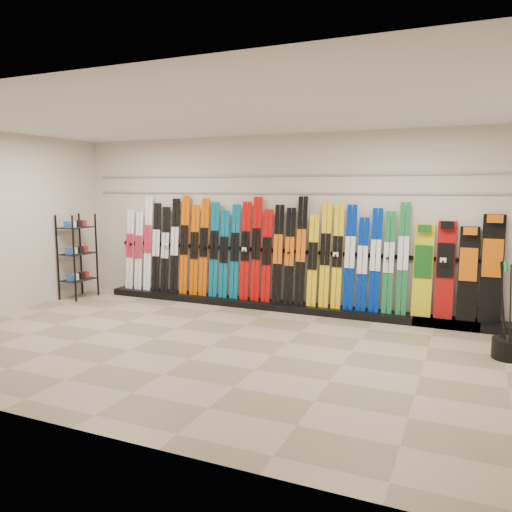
% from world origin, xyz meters
% --- Properties ---
extents(floor, '(8.00, 8.00, 0.00)m').
position_xyz_m(floor, '(0.00, 0.00, 0.00)').
color(floor, gray).
rests_on(floor, ground).
extents(back_wall, '(8.00, 0.00, 8.00)m').
position_xyz_m(back_wall, '(0.00, 2.50, 1.50)').
color(back_wall, beige).
rests_on(back_wall, floor).
extents(ceiling, '(8.00, 8.00, 0.00)m').
position_xyz_m(ceiling, '(0.00, 0.00, 3.00)').
color(ceiling, silver).
rests_on(ceiling, back_wall).
extents(ski_rack_base, '(8.00, 0.40, 0.12)m').
position_xyz_m(ski_rack_base, '(0.22, 2.28, 0.06)').
color(ski_rack_base, black).
rests_on(ski_rack_base, floor).
extents(skis, '(5.37, 0.20, 1.83)m').
position_xyz_m(skis, '(-0.45, 2.32, 0.96)').
color(skis, white).
rests_on(skis, ski_rack_base).
extents(snowboards, '(1.26, 0.24, 1.59)m').
position_xyz_m(snowboards, '(2.95, 2.35, 0.86)').
color(snowboards, gold).
rests_on(snowboards, ski_rack_base).
extents(accessory_rack, '(0.40, 0.60, 1.60)m').
position_xyz_m(accessory_rack, '(-3.75, 1.62, 0.80)').
color(accessory_rack, black).
rests_on(accessory_rack, floor).
extents(pole_bin, '(0.38, 0.38, 0.25)m').
position_xyz_m(pole_bin, '(3.60, 1.03, 0.12)').
color(pole_bin, black).
rests_on(pole_bin, floor).
extents(ski_poles, '(0.29, 0.31, 1.18)m').
position_xyz_m(ski_poles, '(3.61, 1.02, 0.61)').
color(ski_poles, black).
rests_on(ski_poles, pole_bin).
extents(slatwall_rail_0, '(7.60, 0.02, 0.03)m').
position_xyz_m(slatwall_rail_0, '(0.00, 2.48, 2.00)').
color(slatwall_rail_0, gray).
rests_on(slatwall_rail_0, back_wall).
extents(slatwall_rail_1, '(7.60, 0.02, 0.03)m').
position_xyz_m(slatwall_rail_1, '(0.00, 2.48, 2.30)').
color(slatwall_rail_1, gray).
rests_on(slatwall_rail_1, back_wall).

